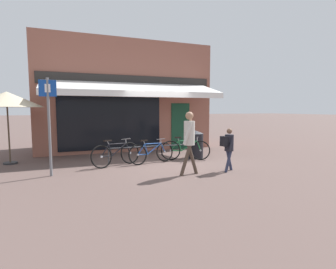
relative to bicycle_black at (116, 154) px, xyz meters
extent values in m
plane|color=brown|center=(1.77, -0.03, -0.39)|extent=(160.00, 160.00, 0.00)
cube|color=#8E5647|center=(1.14, 4.13, 2.02)|extent=(7.68, 3.00, 4.81)
cube|color=black|center=(0.29, 2.61, 0.86)|extent=(4.22, 0.04, 2.20)
cube|color=#143D28|center=(3.44, 2.61, 0.66)|extent=(0.90, 0.04, 2.10)
cube|color=#282623|center=(1.14, 2.61, 2.64)|extent=(7.29, 0.06, 0.44)
cube|color=white|center=(1.14, 1.75, 2.32)|extent=(6.91, 1.76, 0.50)
cube|color=white|center=(1.14, 0.88, 1.99)|extent=(6.91, 0.03, 0.20)
cylinder|color=#47494F|center=(1.23, 0.18, 0.16)|extent=(2.99, 0.04, 0.04)
cylinder|color=#47494F|center=(-0.22, 0.18, -0.11)|extent=(0.04, 0.04, 0.55)
cylinder|color=#47494F|center=(2.68, 0.18, -0.11)|extent=(0.04, 0.04, 0.55)
torus|color=black|center=(0.50, 0.19, -0.03)|extent=(0.73, 0.39, 0.73)
cylinder|color=#9E9EA3|center=(0.50, 0.19, -0.03)|extent=(0.09, 0.09, 0.08)
torus|color=black|center=(-0.49, -0.19, -0.03)|extent=(0.73, 0.39, 0.73)
cylinder|color=#9E9EA3|center=(-0.49, -0.19, -0.03)|extent=(0.09, 0.09, 0.08)
cylinder|color=black|center=(0.12, 0.06, 0.13)|extent=(0.55, 0.29, 0.39)
cylinder|color=black|center=(0.07, 0.07, 0.32)|extent=(0.62, 0.26, 0.05)
cylinder|color=black|center=(-0.19, -0.05, 0.14)|extent=(0.13, 0.06, 0.38)
cylinder|color=black|center=(-0.31, -0.12, -0.04)|extent=(0.36, 0.16, 0.05)
cylinder|color=black|center=(-0.36, -0.11, 0.15)|extent=(0.29, 0.19, 0.38)
cylinder|color=black|center=(0.44, 0.19, 0.14)|extent=(0.16, 0.04, 0.35)
cylinder|color=#9E9EA3|center=(-0.25, -0.04, 0.38)|extent=(0.06, 0.03, 0.11)
cube|color=black|center=(-0.27, -0.03, 0.45)|extent=(0.26, 0.18, 0.06)
cylinder|color=#9E9EA3|center=(0.37, 0.20, 0.38)|extent=(0.04, 0.05, 0.14)
cylinder|color=#9E9EA3|center=(0.37, 0.21, 0.45)|extent=(0.21, 0.49, 0.10)
torus|color=black|center=(1.73, 0.12, -0.05)|extent=(0.70, 0.30, 0.68)
cylinder|color=#9E9EA3|center=(1.73, 0.12, -0.05)|extent=(0.08, 0.08, 0.08)
torus|color=black|center=(0.69, -0.12, -0.05)|extent=(0.70, 0.30, 0.68)
cylinder|color=#9E9EA3|center=(0.69, -0.12, -0.05)|extent=(0.08, 0.08, 0.08)
cylinder|color=#1E4793|center=(1.33, 0.05, 0.10)|extent=(0.57, 0.22, 0.36)
cylinder|color=#1E4793|center=(1.28, 0.07, 0.27)|extent=(0.64, 0.18, 0.05)
cylinder|color=#1E4793|center=(1.01, -0.02, 0.10)|extent=(0.13, 0.08, 0.36)
cylinder|color=#1E4793|center=(0.87, -0.08, -0.06)|extent=(0.37, 0.11, 0.05)
cylinder|color=#1E4793|center=(0.83, -0.06, 0.11)|extent=(0.31, 0.16, 0.35)
cylinder|color=#1E4793|center=(1.66, 0.13, 0.10)|extent=(0.16, 0.06, 0.33)
cylinder|color=#9E9EA3|center=(0.95, 0.00, 0.33)|extent=(0.06, 0.04, 0.11)
cube|color=black|center=(0.93, 0.01, 0.40)|extent=(0.26, 0.16, 0.06)
cylinder|color=#9E9EA3|center=(1.60, 0.15, 0.33)|extent=(0.04, 0.05, 0.14)
cylinder|color=#9E9EA3|center=(1.60, 0.16, 0.40)|extent=(0.14, 0.51, 0.10)
torus|color=black|center=(3.01, -0.14, -0.04)|extent=(0.71, 0.37, 0.71)
cylinder|color=#9E9EA3|center=(3.01, -0.14, -0.04)|extent=(0.09, 0.09, 0.08)
torus|color=black|center=(2.00, 0.25, -0.04)|extent=(0.71, 0.37, 0.71)
cylinder|color=#9E9EA3|center=(2.00, 0.25, -0.04)|extent=(0.09, 0.09, 0.08)
cylinder|color=#23703D|center=(2.64, 0.02, 0.12)|extent=(0.59, 0.21, 0.38)
cylinder|color=#23703D|center=(2.61, 0.06, 0.30)|extent=(0.63, 0.27, 0.05)
cylinder|color=#23703D|center=(2.33, 0.14, 0.13)|extent=(0.11, 0.12, 0.37)
cylinder|color=#23703D|center=(2.18, 0.18, -0.05)|extent=(0.37, 0.17, 0.05)
cylinder|color=#23703D|center=(2.15, 0.21, 0.14)|extent=(0.32, 0.11, 0.37)
cylinder|color=#23703D|center=(2.96, -0.10, 0.13)|extent=(0.14, 0.13, 0.34)
cylinder|color=#9E9EA3|center=(2.28, 0.19, 0.36)|extent=(0.06, 0.05, 0.11)
cube|color=black|center=(2.27, 0.20, 0.43)|extent=(0.26, 0.18, 0.06)
cylinder|color=#9E9EA3|center=(2.92, -0.05, 0.36)|extent=(0.04, 0.05, 0.14)
cylinder|color=#9E9EA3|center=(2.92, -0.05, 0.43)|extent=(0.21, 0.49, 0.09)
cylinder|color=#47382D|center=(1.83, -1.85, 0.03)|extent=(0.35, 0.16, 0.87)
cylinder|color=#47382D|center=(1.56, -1.97, 0.03)|extent=(0.35, 0.16, 0.87)
cylinder|color=beige|center=(1.69, -1.91, 0.79)|extent=(0.35, 0.35, 0.67)
sphere|color=#A87A5B|center=(1.69, -1.91, 1.27)|extent=(0.22, 0.22, 0.22)
cylinder|color=beige|center=(1.56, -2.06, 0.79)|extent=(0.28, 0.09, 0.59)
cylinder|color=beige|center=(1.77, -1.74, 0.94)|extent=(0.20, 0.14, 0.28)
cylinder|color=#A87A5B|center=(1.80, -1.75, 1.03)|extent=(0.13, 0.17, 0.44)
cube|color=black|center=(1.78, -1.79, 1.24)|extent=(0.03, 0.07, 0.14)
cylinder|color=#282D47|center=(3.05, -1.88, -0.08)|extent=(0.27, 0.12, 0.63)
cylinder|color=#282D47|center=(2.89, -2.05, -0.08)|extent=(0.27, 0.12, 0.63)
cylinder|color=black|center=(2.97, -1.96, 0.46)|extent=(0.30, 0.30, 0.48)
sphere|color=brown|center=(2.97, -1.96, 0.81)|extent=(0.16, 0.16, 0.16)
cylinder|color=black|center=(2.92, -2.12, 0.46)|extent=(0.22, 0.15, 0.43)
cylinder|color=black|center=(3.02, -1.80, 0.46)|extent=(0.22, 0.15, 0.43)
cube|color=black|center=(2.77, -1.99, 0.52)|extent=(0.17, 0.24, 0.29)
cylinder|color=black|center=(3.03, 0.29, 0.07)|extent=(0.59, 0.59, 0.92)
cone|color=#33353A|center=(3.03, 0.29, 0.59)|extent=(0.60, 0.60, 0.12)
cylinder|color=slate|center=(-1.90, -0.66, 0.95)|extent=(0.07, 0.07, 2.67)
cube|color=#14429E|center=(-1.90, -0.67, 2.00)|extent=(0.44, 0.02, 0.44)
cube|color=white|center=(-1.90, -0.68, 2.00)|extent=(0.14, 0.01, 0.22)
cylinder|color=#4C3D2D|center=(-3.27, 1.60, 0.79)|extent=(0.05, 0.05, 2.36)
cone|color=beige|center=(-3.27, 1.60, 1.77)|extent=(2.25, 2.25, 0.51)
cylinder|color=#262628|center=(-3.27, 1.60, -0.36)|extent=(0.44, 0.44, 0.06)
camera|label=1|loc=(-1.49, -8.41, 1.45)|focal=28.00mm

